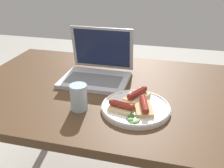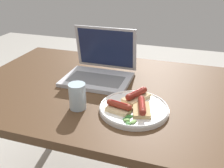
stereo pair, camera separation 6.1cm
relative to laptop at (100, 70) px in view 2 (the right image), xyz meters
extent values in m
cube|color=#4C331E|center=(0.04, -0.08, -0.06)|extent=(1.23, 0.85, 0.04)
cylinder|color=#4C331E|center=(0.56, 0.25, -0.42)|extent=(0.05, 0.05, 0.68)
cylinder|color=#4C331E|center=(-0.49, 0.25, -0.42)|extent=(0.05, 0.05, 0.68)
cube|color=#B7B7BC|center=(0.00, -0.04, -0.03)|extent=(0.32, 0.23, 0.02)
cube|color=slate|center=(0.00, -0.05, -0.02)|extent=(0.26, 0.13, 0.00)
cube|color=#B7B7BC|center=(0.00, 0.09, 0.08)|extent=(0.32, 0.04, 0.22)
cube|color=#192347|center=(0.00, 0.09, 0.08)|extent=(0.29, 0.03, 0.19)
cylinder|color=white|center=(0.23, -0.24, -0.04)|extent=(0.27, 0.27, 0.02)
torus|color=white|center=(0.23, -0.24, -0.03)|extent=(0.27, 0.27, 0.01)
cube|color=#D6B784|center=(0.23, -0.18, -0.02)|extent=(0.11, 0.13, 0.02)
cylinder|color=maroon|center=(0.23, -0.18, 0.00)|extent=(0.07, 0.09, 0.03)
sphere|color=maroon|center=(0.20, -0.22, 0.00)|extent=(0.03, 0.03, 0.03)
sphere|color=maroon|center=(0.25, -0.14, 0.00)|extent=(0.03, 0.03, 0.03)
cylinder|color=red|center=(0.23, -0.18, 0.02)|extent=(0.04, 0.07, 0.01)
cube|color=tan|center=(0.27, -0.26, -0.02)|extent=(0.09, 0.12, 0.01)
cylinder|color=maroon|center=(0.27, -0.26, 0.00)|extent=(0.05, 0.10, 0.03)
sphere|color=maroon|center=(0.28, -0.31, 0.00)|extent=(0.03, 0.03, 0.03)
sphere|color=maroon|center=(0.25, -0.22, 0.00)|extent=(0.03, 0.03, 0.03)
cylinder|color=red|center=(0.27, -0.26, 0.01)|extent=(0.03, 0.08, 0.01)
cube|color=#D6B784|center=(0.18, -0.28, -0.02)|extent=(0.10, 0.08, 0.01)
cylinder|color=maroon|center=(0.18, -0.28, 0.00)|extent=(0.08, 0.04, 0.02)
sphere|color=maroon|center=(0.22, -0.29, 0.00)|extent=(0.02, 0.02, 0.02)
sphere|color=maroon|center=(0.14, -0.27, 0.00)|extent=(0.02, 0.02, 0.02)
cylinder|color=red|center=(0.18, -0.28, 0.01)|extent=(0.07, 0.02, 0.01)
ellipsoid|color=#4C8E3D|center=(0.24, -0.36, -0.02)|extent=(0.02, 0.02, 0.01)
ellipsoid|color=#2D662D|center=(0.24, -0.31, -0.03)|extent=(0.02, 0.02, 0.00)
ellipsoid|color=#2D662D|center=(0.22, -0.34, -0.03)|extent=(0.02, 0.02, 0.01)
ellipsoid|color=#2D662D|center=(0.24, -0.36, -0.03)|extent=(0.02, 0.02, 0.01)
ellipsoid|color=#709E4C|center=(0.23, -0.34, -0.02)|extent=(0.03, 0.03, 0.01)
ellipsoid|color=#709E4C|center=(0.25, -0.34, -0.02)|extent=(0.03, 0.03, 0.01)
ellipsoid|color=#387A33|center=(0.22, -0.32, -0.02)|extent=(0.03, 0.03, 0.01)
ellipsoid|color=#387A33|center=(0.23, -0.31, -0.02)|extent=(0.01, 0.02, 0.01)
ellipsoid|color=#2D662D|center=(0.23, -0.33, -0.03)|extent=(0.02, 0.02, 0.00)
cylinder|color=silver|center=(0.02, -0.29, 0.01)|extent=(0.07, 0.07, 0.10)
camera|label=1|loc=(0.35, -1.07, 0.48)|focal=40.00mm
camera|label=2|loc=(0.40, -1.05, 0.48)|focal=40.00mm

